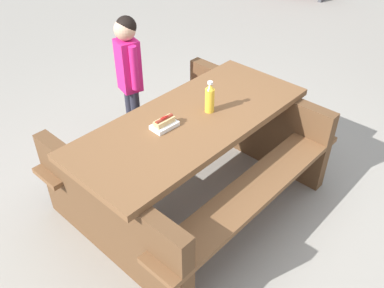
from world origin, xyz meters
TOP-DOWN VIEW (x-y plane):
  - ground_plane at (0.00, 0.00)m, footprint 30.00×30.00m
  - picnic_table at (0.00, 0.00)m, footprint 1.96×1.61m
  - soda_bottle at (-0.14, 0.05)m, footprint 0.07×0.07m
  - hotdog_tray at (0.20, -0.08)m, footprint 0.20×0.14m
  - child_in_coat at (-0.33, -0.90)m, footprint 0.22×0.28m

SIDE VIEW (x-z plane):
  - ground_plane at x=0.00m, z-range 0.00..0.00m
  - picnic_table at x=0.00m, z-range 0.07..0.82m
  - child_in_coat at x=-0.33m, z-range 0.17..1.35m
  - hotdog_tray at x=0.20m, z-range 0.74..0.82m
  - soda_bottle at x=-0.14m, z-range 0.74..0.98m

